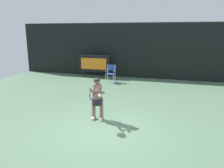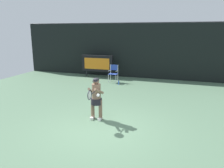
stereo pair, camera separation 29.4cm
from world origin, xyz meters
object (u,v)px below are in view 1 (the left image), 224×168
(tennis_racket, at_px, (92,95))
(umpire_chair, at_px, (111,72))
(water_bottle, at_px, (116,83))
(scoreboard, at_px, (94,64))
(tennis_player, at_px, (97,97))

(tennis_racket, bearing_deg, umpire_chair, 104.40)
(umpire_chair, relative_size, water_bottle, 4.08)
(scoreboard, xyz_separation_m, tennis_player, (2.78, -6.98, -0.10))
(scoreboard, bearing_deg, tennis_player, -68.30)
(scoreboard, distance_m, tennis_racket, 8.15)
(scoreboard, bearing_deg, umpire_chair, -36.77)
(scoreboard, distance_m, water_bottle, 2.73)
(tennis_racket, bearing_deg, tennis_player, 97.69)
(umpire_chair, xyz_separation_m, tennis_racket, (1.29, -6.49, 0.49))
(scoreboard, distance_m, tennis_player, 7.51)
(water_bottle, height_order, tennis_racket, tennis_racket)
(umpire_chair, distance_m, water_bottle, 0.85)
(umpire_chair, distance_m, tennis_racket, 6.64)
(scoreboard, height_order, umpire_chair, scoreboard)
(scoreboard, xyz_separation_m, umpire_chair, (1.53, -1.15, -0.33))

